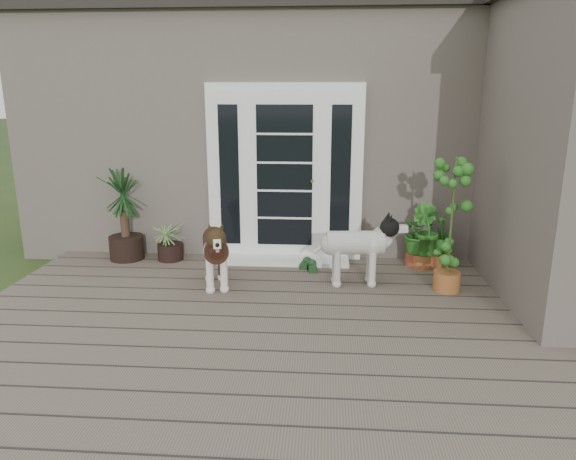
{
  "coord_description": "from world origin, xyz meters",
  "views": [
    {
      "loc": [
        0.3,
        -3.8,
        2.16
      ],
      "look_at": [
        -0.1,
        1.75,
        0.7
      ],
      "focal_mm": 32.87,
      "sensor_mm": 36.0,
      "label": 1
    }
  ],
  "objects": [
    {
      "name": "spider_plant",
      "position": [
        -1.62,
        2.39,
        0.4
      ],
      "size": [
        0.6,
        0.6,
        0.56
      ],
      "primitive_type": null,
      "rotation": [
        0.0,
        0.0,
        0.16
      ],
      "color": "#87945B",
      "rests_on": "deck"
    },
    {
      "name": "herb_a",
      "position": [
        1.4,
        2.38,
        0.41
      ],
      "size": [
        0.64,
        0.64,
        0.58
      ],
      "primitive_type": "imported",
      "rotation": [
        0.0,
        0.0,
        0.94
      ],
      "color": "#1C4C15",
      "rests_on": "deck"
    },
    {
      "name": "roof_main",
      "position": [
        0.0,
        4.65,
        3.2
      ],
      "size": [
        7.6,
        4.2,
        0.2
      ],
      "primitive_type": "cube",
      "color": "#2D2826",
      "rests_on": "house_main"
    },
    {
      "name": "clog_left",
      "position": [
        0.16,
        2.12,
        0.16
      ],
      "size": [
        0.16,
        0.3,
        0.09
      ],
      "primitive_type": null,
      "rotation": [
        0.0,
        0.0,
        0.1
      ],
      "color": "#163816",
      "rests_on": "deck"
    },
    {
      "name": "deck",
      "position": [
        0.0,
        0.4,
        0.06
      ],
      "size": [
        6.2,
        4.6,
        0.12
      ],
      "primitive_type": "cube",
      "color": "#6B5B4C",
      "rests_on": "ground"
    },
    {
      "name": "yucca",
      "position": [
        -2.18,
        2.39,
        0.7
      ],
      "size": [
        1.01,
        1.01,
        1.16
      ],
      "primitive_type": null,
      "rotation": [
        0.0,
        0.0,
        -0.31
      ],
      "color": "#113414",
      "rests_on": "deck"
    },
    {
      "name": "herb_c",
      "position": [
        1.71,
        2.4,
        0.37
      ],
      "size": [
        0.42,
        0.42,
        0.5
      ],
      "primitive_type": "imported",
      "rotation": [
        0.0,
        0.0,
        4.28
      ],
      "color": "#235418",
      "rests_on": "deck"
    },
    {
      "name": "brindle_dog",
      "position": [
        -0.86,
        1.51,
        0.46
      ],
      "size": [
        0.54,
        0.88,
        0.68
      ],
      "primitive_type": null,
      "rotation": [
        0.0,
        0.0,
        3.39
      ],
      "color": "#3F2217",
      "rests_on": "deck"
    },
    {
      "name": "house_main",
      "position": [
        0.0,
        4.65,
        1.55
      ],
      "size": [
        7.4,
        4.0,
        3.1
      ],
      "primitive_type": "cube",
      "color": "#665E54",
      "rests_on": "ground"
    },
    {
      "name": "door_step",
      "position": [
        -0.2,
        2.4,
        0.14
      ],
      "size": [
        1.6,
        0.4,
        0.05
      ],
      "primitive_type": "cube",
      "color": "white",
      "rests_on": "deck"
    },
    {
      "name": "door_unit",
      "position": [
        -0.2,
        2.6,
        1.19
      ],
      "size": [
        1.9,
        0.14,
        2.15
      ],
      "primitive_type": "cube",
      "color": "white",
      "rests_on": "deck"
    },
    {
      "name": "white_dog",
      "position": [
        0.63,
        1.68,
        0.46
      ],
      "size": [
        0.86,
        0.43,
        0.69
      ],
      "primitive_type": null,
      "rotation": [
        0.0,
        0.0,
        -1.48
      ],
      "color": "white",
      "rests_on": "deck"
    },
    {
      "name": "herb_b",
      "position": [
        1.48,
        2.31,
        0.4
      ],
      "size": [
        0.53,
        0.53,
        0.56
      ],
      "primitive_type": "imported",
      "rotation": [
        0.0,
        0.0,
        2.23
      ],
      "color": "#1D621C",
      "rests_on": "deck"
    },
    {
      "name": "sapling",
      "position": [
        1.6,
        1.56,
        0.86
      ],
      "size": [
        0.45,
        0.45,
        1.48
      ],
      "primitive_type": null,
      "rotation": [
        0.0,
        0.0,
        -0.04
      ],
      "color": "#2C621C",
      "rests_on": "deck"
    },
    {
      "name": "clog_right",
      "position": [
        0.08,
        2.23,
        0.16
      ],
      "size": [
        0.18,
        0.3,
        0.08
      ],
      "primitive_type": null,
      "rotation": [
        0.0,
        0.0,
        -0.2
      ],
      "color": "#16371A",
      "rests_on": "deck"
    }
  ]
}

